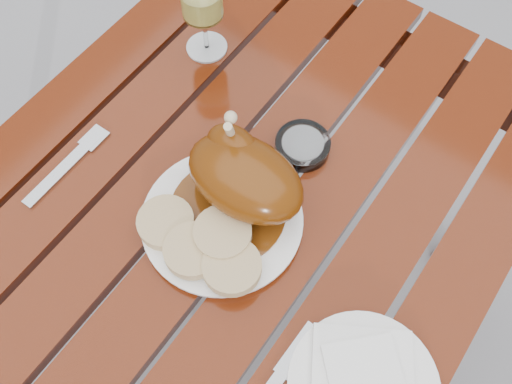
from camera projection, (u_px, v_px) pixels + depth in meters
ground at (229, 344)px, 1.53m from camera, size 60.00×60.00×0.00m
table at (222, 302)px, 1.20m from camera, size 0.80×1.20×0.75m
dinner_plate at (222, 221)px, 0.86m from camera, size 0.27×0.27×0.02m
roast_duck at (243, 175)px, 0.83m from camera, size 0.19×0.19×0.14m
bread_dumplings at (203, 243)px, 0.82m from camera, size 0.21×0.13×0.03m
wine_glass at (203, 12)px, 0.96m from camera, size 0.10×0.10×0.17m
napkin at (362, 374)px, 0.74m from camera, size 0.18×0.17×0.01m
ashtray at (303, 146)px, 0.92m from camera, size 0.10×0.10×0.02m
fork at (63, 169)px, 0.91m from camera, size 0.02×0.16×0.01m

